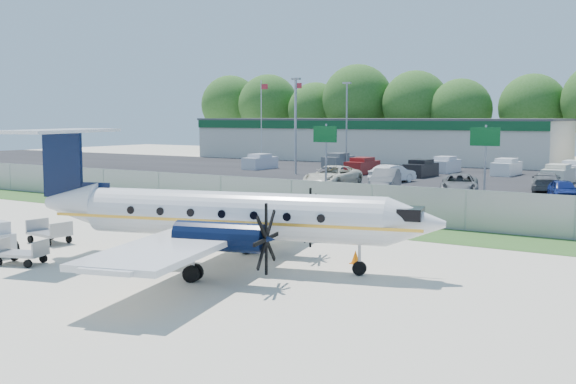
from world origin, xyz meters
The scene contains 25 objects.
ground centered at (0.00, 0.00, 0.00)m, with size 170.00×170.00×0.00m, color beige.
grass_verge centered at (0.00, 12.00, 0.01)m, with size 170.00×4.00×0.02m, color #2D561E.
access_road centered at (0.00, 19.00, 0.01)m, with size 170.00×8.00×0.02m, color black.
parking_lot centered at (0.00, 40.00, 0.01)m, with size 170.00×32.00×0.02m, color black.
perimeter_fence centered at (0.00, 14.00, 1.00)m, with size 120.00×0.06×1.99m.
building_west centered at (-24.00, 61.98, 2.63)m, with size 46.40×12.40×5.24m.
sign_left centered at (-8.00, 22.91, 3.61)m, with size 1.80×0.26×5.00m.
sign_mid centered at (3.00, 22.91, 3.61)m, with size 1.80×0.26×5.00m.
flagpole_west centered at (-35.92, 55.00, 5.64)m, with size 1.06×0.12×10.00m.
flagpole_east centered at (-30.92, 55.00, 5.64)m, with size 1.06×0.12×10.00m.
light_pole_nw centered at (-20.00, 38.00, 5.23)m, with size 0.90×0.35×9.09m.
light_pole_sw centered at (-20.00, 48.00, 5.23)m, with size 0.90×0.35×9.09m.
aircraft centered at (0.45, 1.09, 1.93)m, with size 16.35×15.98×5.00m.
baggage_cart_near centered at (-9.01, 0.77, 0.46)m, with size 1.96×1.27×0.99m.
baggage_cart_far centered at (-6.16, -2.80, 0.43)m, with size 2.03×1.58×0.93m.
cone_nose centered at (4.23, 4.15, 0.24)m, with size 0.36×0.36×0.51m.
cone_starboard_wing centered at (-3.26, 9.83, 0.25)m, with size 0.38×0.38×0.54m.
road_car_west centered at (-18.39, 16.99, 0.00)m, with size 1.70×4.87×1.60m, color maroon.
parked_car_a centered at (-10.99, 29.15, 0.00)m, with size 2.79×6.05×1.68m, color beige.
parked_car_b centered at (-6.40, 29.03, 0.00)m, with size 1.72×4.94×1.63m, color #595B5E.
parked_car_c centered at (-0.59, 28.71, 0.00)m, with size 2.52×5.47×1.52m, color #595B5E.
parked_car_d centered at (6.08, 29.82, 0.00)m, with size 1.62×4.02×1.37m, color navy.
parked_car_f centered at (-8.73, 35.31, 0.00)m, with size 1.58×4.54×1.50m, color silver.
parked_car_g centered at (3.76, 34.91, 0.00)m, with size 2.03×5.00×1.45m, color #595B5E.
far_parking_rows centered at (0.00, 45.00, 0.00)m, with size 56.00×10.00×1.60m, color gray, non-canonical shape.
Camera 1 is at (16.66, -19.53, 5.50)m, focal length 45.00 mm.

